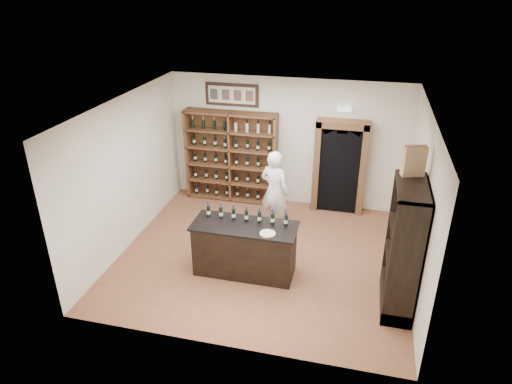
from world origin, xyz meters
TOP-DOWN VIEW (x-y plane):
  - floor at (0.00, 0.00)m, footprint 5.50×5.50m
  - ceiling at (0.00, 0.00)m, footprint 5.50×5.50m
  - wall_back at (0.00, 2.50)m, footprint 5.50×0.04m
  - wall_left at (-2.75, 0.00)m, footprint 0.04×5.00m
  - wall_right at (2.75, 0.00)m, footprint 0.04×5.00m
  - wine_shelf at (-1.30, 2.33)m, footprint 2.20×0.38m
  - framed_picture at (-1.30, 2.47)m, footprint 1.25×0.04m
  - arched_doorway at (1.25, 2.33)m, footprint 1.17×0.35m
  - emergency_light at (1.25, 2.42)m, footprint 0.30×0.10m
  - tasting_counter at (-0.20, -0.60)m, footprint 1.88×0.78m
  - counter_bottle_0 at (-0.92, -0.45)m, footprint 0.07×0.07m
  - counter_bottle_1 at (-0.68, -0.45)m, footprint 0.07×0.07m
  - counter_bottle_2 at (-0.44, -0.45)m, footprint 0.07×0.07m
  - counter_bottle_3 at (-0.20, -0.45)m, footprint 0.07×0.07m
  - counter_bottle_4 at (0.04, -0.45)m, footprint 0.07×0.07m
  - counter_bottle_5 at (0.28, -0.45)m, footprint 0.07×0.07m
  - counter_bottle_6 at (0.52, -0.45)m, footprint 0.07×0.07m
  - side_cabinet at (2.52, -0.90)m, footprint 0.48×1.20m
  - shopkeeper at (-0.00, 1.11)m, footprint 0.76×0.63m
  - plate at (0.27, -0.81)m, footprint 0.27×0.27m
  - wine_crate at (2.49, -0.51)m, footprint 0.37×0.23m

SIDE VIEW (x-z plane):
  - floor at x=0.00m, z-range 0.00..0.00m
  - tasting_counter at x=-0.20m, z-range -0.01..0.99m
  - side_cabinet at x=2.52m, z-range -0.35..1.85m
  - shopkeeper at x=0.00m, z-range 0.00..1.79m
  - plate at x=0.27m, z-range 1.00..1.02m
  - wine_shelf at x=-1.30m, z-range 0.00..2.20m
  - counter_bottle_0 at x=-0.92m, z-range 0.96..1.26m
  - counter_bottle_1 at x=-0.68m, z-range 0.96..1.26m
  - counter_bottle_2 at x=-0.44m, z-range 0.96..1.26m
  - counter_bottle_3 at x=-0.20m, z-range 0.96..1.26m
  - counter_bottle_4 at x=0.04m, z-range 0.96..1.26m
  - counter_bottle_5 at x=0.28m, z-range 0.96..1.26m
  - counter_bottle_6 at x=0.52m, z-range 0.96..1.26m
  - arched_doorway at x=1.25m, z-range 0.05..2.22m
  - wall_back at x=0.00m, z-range 0.00..3.00m
  - wall_left at x=-2.75m, z-range 0.00..3.00m
  - wall_right at x=2.75m, z-range 0.00..3.00m
  - emergency_light at x=1.25m, z-range 2.35..2.45m
  - wine_crate at x=2.49m, z-range 2.20..2.68m
  - framed_picture at x=-1.30m, z-range 2.29..2.81m
  - ceiling at x=0.00m, z-range 3.00..3.00m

